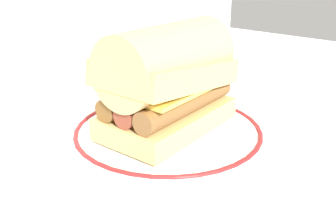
# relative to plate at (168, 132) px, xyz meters

# --- Properties ---
(ground_plane) EXTENTS (1.50, 1.50, 0.00)m
(ground_plane) POSITION_rel_plate_xyz_m (0.01, 0.01, -0.01)
(ground_plane) COLOR silver
(plate) EXTENTS (0.26, 0.26, 0.01)m
(plate) POSITION_rel_plate_xyz_m (0.00, 0.00, 0.00)
(plate) COLOR white
(plate) RESTS_ON ground_plane
(sausage_sandwich) EXTENTS (0.18, 0.11, 0.13)m
(sausage_sandwich) POSITION_rel_plate_xyz_m (-0.00, 0.00, 0.07)
(sausage_sandwich) COLOR #DDB368
(sausage_sandwich) RESTS_ON plate
(salt_shaker) EXTENTS (0.03, 0.03, 0.07)m
(salt_shaker) POSITION_rel_plate_xyz_m (0.01, 0.21, 0.03)
(salt_shaker) COLOR white
(salt_shaker) RESTS_ON ground_plane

